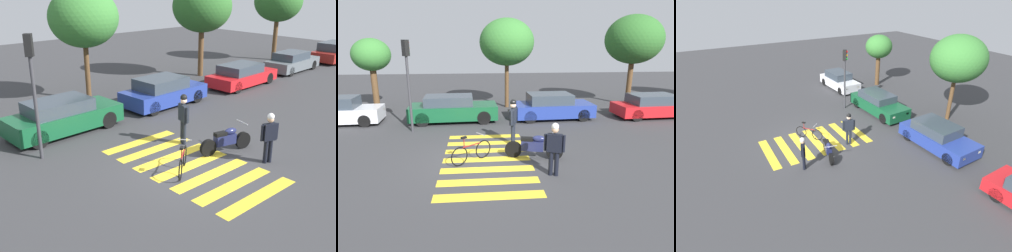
% 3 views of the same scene
% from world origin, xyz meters
% --- Properties ---
extents(ground_plane, '(60.00, 60.00, 0.00)m').
position_xyz_m(ground_plane, '(0.00, 0.00, 0.00)').
color(ground_plane, '#38383A').
extents(police_motorcycle, '(2.07, 0.77, 1.02)m').
position_xyz_m(police_motorcycle, '(1.70, -0.03, 0.45)').
color(police_motorcycle, black).
rests_on(police_motorcycle, ground_plane).
extents(leaning_bicycle, '(1.38, 1.11, 1.00)m').
position_xyz_m(leaning_bicycle, '(-0.53, -0.18, 0.38)').
color(leaning_bicycle, black).
rests_on(leaning_bicycle, ground_plane).
extents(officer_on_foot, '(0.35, 0.67, 1.90)m').
position_xyz_m(officer_on_foot, '(1.13, 1.53, 1.12)').
color(officer_on_foot, '#1E232D').
rests_on(officer_on_foot, ground_plane).
extents(officer_by_motorcycle, '(0.62, 0.35, 1.73)m').
position_xyz_m(officer_by_motorcycle, '(2.07, -1.52, 0.99)').
color(officer_by_motorcycle, black).
rests_on(officer_by_motorcycle, ground_plane).
extents(crosswalk_stripes, '(3.13, 5.85, 0.01)m').
position_xyz_m(crosswalk_stripes, '(0.00, -0.00, 0.00)').
color(crosswalk_stripes, yellow).
rests_on(crosswalk_stripes, ground_plane).
extents(car_white_van, '(4.16, 1.86, 1.41)m').
position_xyz_m(car_white_van, '(-7.38, 5.50, 0.67)').
color(car_white_van, black).
rests_on(car_white_van, ground_plane).
extents(car_green_compact, '(4.60, 1.99, 1.39)m').
position_xyz_m(car_green_compact, '(-1.62, 5.50, 0.68)').
color(car_green_compact, black).
rests_on(car_green_compact, ground_plane).
extents(car_blue_hatchback, '(4.32, 2.06, 1.39)m').
position_xyz_m(car_blue_hatchback, '(3.75, 5.64, 0.67)').
color(car_blue_hatchback, black).
rests_on(car_blue_hatchback, ground_plane).
extents(car_red_convertible, '(4.61, 2.01, 1.28)m').
position_xyz_m(car_red_convertible, '(9.56, 5.49, 0.62)').
color(car_red_convertible, black).
rests_on(car_red_convertible, ground_plane).
extents(traffic_light_pole, '(0.34, 0.35, 4.19)m').
position_xyz_m(traffic_light_pole, '(-3.37, 3.81, 2.82)').
color(traffic_light_pole, '#38383D').
rests_on(traffic_light_pole, ground_plane).
extents(street_tree_near, '(2.26, 2.26, 4.31)m').
position_xyz_m(street_tree_near, '(-6.56, 8.89, 3.28)').
color(street_tree_near, brown).
rests_on(street_tree_near, ground_plane).
extents(street_tree_mid, '(3.35, 3.35, 5.49)m').
position_xyz_m(street_tree_mid, '(1.57, 8.89, 4.05)').
color(street_tree_mid, brown).
rests_on(street_tree_mid, ground_plane).
extents(street_tree_far, '(3.60, 3.60, 5.75)m').
position_xyz_m(street_tree_far, '(9.71, 8.89, 4.20)').
color(street_tree_far, brown).
rests_on(street_tree_far, ground_plane).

